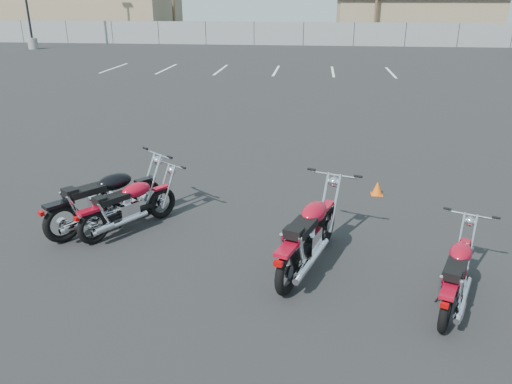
# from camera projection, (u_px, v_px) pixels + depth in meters

# --- Properties ---
(ground) EXTENTS (120.00, 120.00, 0.00)m
(ground) POSITION_uv_depth(u_px,v_px,m) (239.00, 243.00, 8.01)
(ground) COLOR black
(ground) RESTS_ON ground
(motorcycle_front_red) EXTENTS (1.47, 1.81, 0.97)m
(motorcycle_front_red) POSITION_uv_depth(u_px,v_px,m) (129.00, 206.00, 8.29)
(motorcycle_front_red) COLOR black
(motorcycle_front_red) RESTS_ON ground
(motorcycle_second_black) EXTENTS (1.76, 2.04, 1.12)m
(motorcycle_second_black) POSITION_uv_depth(u_px,v_px,m) (106.00, 200.00, 8.36)
(motorcycle_second_black) COLOR black
(motorcycle_second_black) RESTS_ON ground
(motorcycle_third_red) EXTENTS (1.22, 2.28, 1.13)m
(motorcycle_third_red) POSITION_uv_depth(u_px,v_px,m) (309.00, 235.00, 7.12)
(motorcycle_third_red) COLOR black
(motorcycle_third_red) RESTS_ON ground
(motorcycle_rear_red) EXTENTS (1.08, 1.86, 0.93)m
(motorcycle_rear_red) POSITION_uv_depth(u_px,v_px,m) (457.00, 274.00, 6.28)
(motorcycle_rear_red) COLOR black
(motorcycle_rear_red) RESTS_ON ground
(training_cone_near) EXTENTS (0.23, 0.23, 0.27)m
(training_cone_near) POSITION_uv_depth(u_px,v_px,m) (377.00, 188.00, 9.91)
(training_cone_near) COLOR #F25A0C
(training_cone_near) RESTS_ON ground
(light_pole_west) EXTENTS (0.80, 0.70, 11.73)m
(light_pole_west) POSITION_uv_depth(u_px,v_px,m) (27.00, 4.00, 36.40)
(light_pole_west) COLOR gray
(light_pole_west) RESTS_ON ground
(chainlink_fence) EXTENTS (80.06, 0.06, 1.80)m
(chainlink_fence) POSITION_uv_depth(u_px,v_px,m) (303.00, 34.00, 40.04)
(chainlink_fence) COLOR gray
(chainlink_fence) RESTS_ON ground
(tan_building_west) EXTENTS (18.40, 10.40, 4.30)m
(tan_building_west) POSITION_uv_depth(u_px,v_px,m) (79.00, 13.00, 48.44)
(tan_building_west) COLOR #8E7A5C
(tan_building_west) RESTS_ON ground
(tan_building_east) EXTENTS (14.40, 9.40, 3.70)m
(tan_building_east) POSITION_uv_depth(u_px,v_px,m) (413.00, 17.00, 46.92)
(tan_building_east) COLOR #8E7A5C
(tan_building_east) RESTS_ON ground
(parking_line_stripes) EXTENTS (15.12, 4.00, 0.01)m
(parking_line_stripes) POSITION_uv_depth(u_px,v_px,m) (248.00, 70.00, 26.77)
(parking_line_stripes) COLOR silver
(parking_line_stripes) RESTS_ON ground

